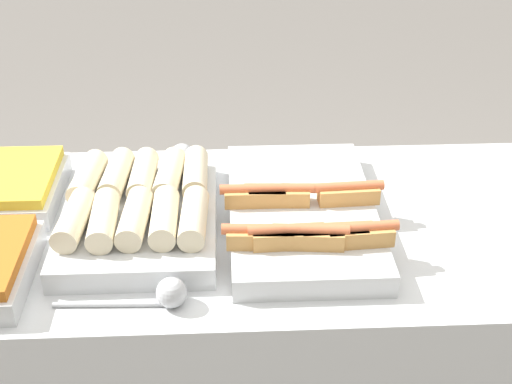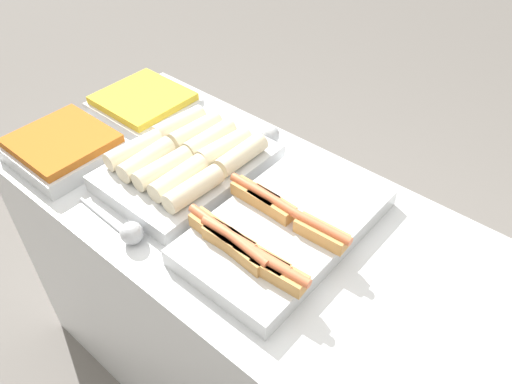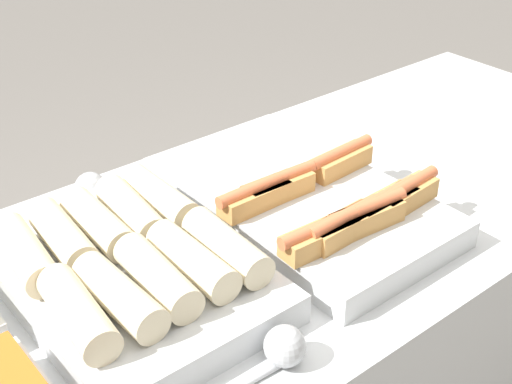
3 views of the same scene
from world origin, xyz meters
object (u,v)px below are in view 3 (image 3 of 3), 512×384
tray_hotdogs (306,200)px  tray_wraps (127,266)px  serving_spoon_far (86,191)px  serving_spoon_near (279,351)px

tray_hotdogs → tray_wraps: size_ratio=1.17×
tray_hotdogs → serving_spoon_far: (-0.28, 0.29, -0.01)m
tray_hotdogs → tray_wraps: tray_wraps is taller
tray_hotdogs → tray_wraps: 0.35m
serving_spoon_near → serving_spoon_far: (-0.00, 0.54, 0.00)m
tray_hotdogs → tray_wraps: (-0.35, 0.02, 0.01)m
serving_spoon_far → tray_wraps: bearing=-104.3°
serving_spoon_near → serving_spoon_far: size_ratio=1.02×
tray_wraps → serving_spoon_far: 0.28m
serving_spoon_near → tray_wraps: bearing=104.8°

